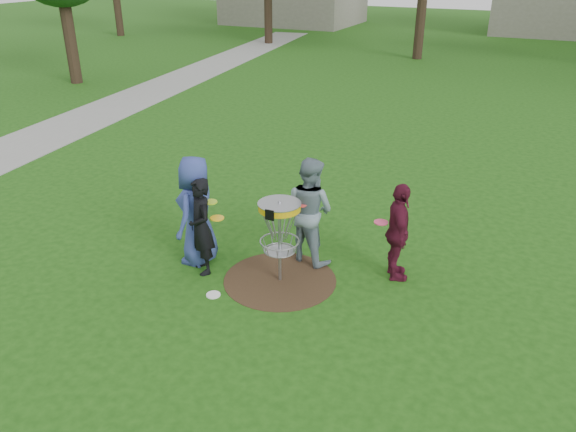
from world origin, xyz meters
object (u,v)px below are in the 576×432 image
at_px(player_maroon, 398,232).
at_px(disc_golf_basket, 280,222).
at_px(player_black, 201,227).
at_px(player_blue, 197,211).
at_px(player_grey, 309,210).

distance_m(player_maroon, disc_golf_basket, 1.85).
bearing_deg(player_black, disc_golf_basket, 50.61).
height_order(player_black, player_maroon, same).
bearing_deg(player_maroon, player_black, 87.81).
height_order(player_blue, player_maroon, player_blue).
bearing_deg(player_grey, player_black, 54.25).
bearing_deg(player_black, player_blue, 172.11).
xyz_separation_m(player_blue, player_grey, (1.64, 0.85, -0.02)).
height_order(player_black, player_grey, player_grey).
xyz_separation_m(player_grey, disc_golf_basket, (-0.14, -0.84, 0.11)).
distance_m(player_grey, disc_golf_basket, 0.86).
bearing_deg(player_black, player_maroon, 60.31).
xyz_separation_m(player_black, player_grey, (1.39, 1.10, 0.10)).
xyz_separation_m(player_black, disc_golf_basket, (1.26, 0.27, 0.22)).
xyz_separation_m(player_grey, player_maroon, (1.48, 0.04, -0.10)).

